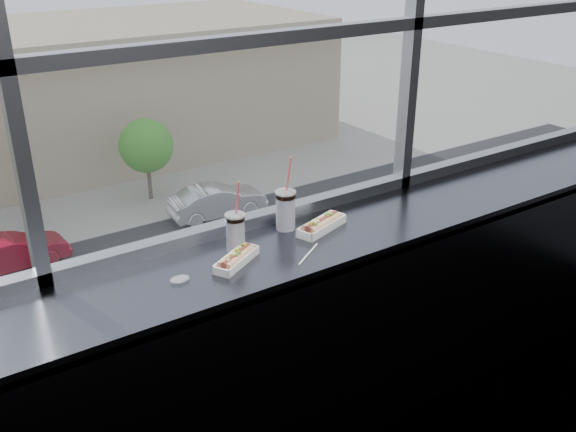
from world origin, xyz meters
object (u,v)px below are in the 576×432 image
hotdog_tray_left (236,258)px  loose_straw (308,254)px  hotdog_tray_right (322,224)px  car_near_d (209,292)px  soda_cup_right (285,208)px  tree_right (146,146)px  wrapper (180,279)px  car_far_b (12,247)px  soda_cup_left (235,230)px  car_far_c (217,196)px  car_near_e (347,251)px  pedestrian_c (30,204)px

hotdog_tray_left → loose_straw: 0.33m
hotdog_tray_right → car_near_d: size_ratio=0.05×
hotdog_tray_left → hotdog_tray_right: bearing=-21.6°
soda_cup_right → tree_right: 31.19m
soda_cup_right → wrapper: 0.68m
loose_straw → car_far_b: bearing=52.2°
hotdog_tray_right → soda_cup_left: size_ratio=0.90×
car_far_c → car_near_d: bearing=154.5°
car_far_c → car_near_e: 8.23m
pedestrian_c → tree_right: 6.37m
soda_cup_right → soda_cup_left: bearing=-168.5°
car_near_e → pedestrian_c: bearing=34.1°
hotdog_tray_left → car_near_e: bearing=19.9°
car_far_b → pedestrian_c: (1.77, 4.33, -0.03)m
car_far_b → pedestrian_c: bearing=-26.3°
car_far_b → car_far_c: bearing=-94.1°
wrapper → car_far_c: bearing=62.9°
pedestrian_c → car_near_e: bearing=-51.2°
car_far_b → car_near_d: bearing=-151.1°
car_near_e → pedestrian_c: size_ratio=2.83×
loose_straw → wrapper: wrapper is taller
loose_straw → tree_right: (9.94, 28.40, -9.11)m
car_far_b → pedestrian_c: car_far_b is taller
wrapper → tree_right: 31.54m
pedestrian_c → tree_right: size_ratio=0.44×
loose_straw → soda_cup_left: bearing=105.3°
hotdog_tray_right → pedestrian_c: hotdog_tray_right is taller
tree_right → car_far_b: bearing=-152.9°
hotdog_tray_left → tree_right: hotdog_tray_left is taller
soda_cup_left → car_far_c: soda_cup_left is taller
hotdog_tray_right → car_far_c: (11.65, 24.23, -10.99)m
soda_cup_left → pedestrian_c: soda_cup_left is taller
soda_cup_right → car_far_c: soda_cup_right is taller
loose_straw → car_far_b: 26.88m
car_far_c → car_near_e: (1.93, -8.00, -0.16)m
pedestrian_c → soda_cup_right: bearing=-97.6°
car_near_e → car_far_b: bearing=50.9°
car_near_d → pedestrian_c: car_near_d is taller
car_far_b → loose_straw: bearing=170.9°
soda_cup_left → car_far_b: (2.36, 24.18, -11.16)m
hotdog_tray_right → car_near_d: bearing=48.3°
hotdog_tray_right → pedestrian_c: size_ratio=0.16×
wrapper → pedestrian_c: bearing=81.1°
wrapper → car_far_c: (12.45, 24.30, -10.97)m
car_near_d → car_near_e: size_ratio=1.19×
hotdog_tray_left → car_far_c: hotdog_tray_left is taller
car_far_b → hotdog_tray_right: bearing=171.4°
hotdog_tray_right → loose_straw: hotdog_tray_right is taller
soda_cup_right → car_near_d: (7.24, 16.12, -11.05)m
car_near_e → tree_right: 12.76m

